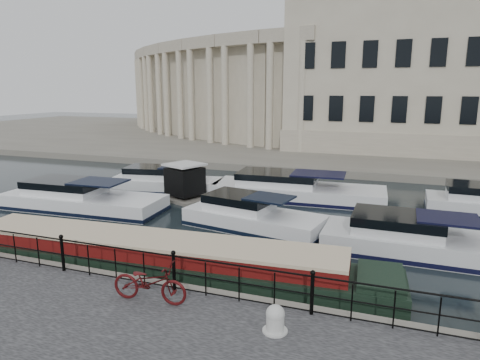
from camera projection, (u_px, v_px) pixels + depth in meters
name	position (u px, v px, depth m)	size (l,w,h in m)	color
ground_plane	(207.00, 276.00, 14.62)	(160.00, 160.00, 0.00)	black
far_bank	(342.00, 140.00, 50.44)	(120.00, 42.00, 0.55)	#6B665B
railing	(174.00, 269.00, 12.30)	(24.14, 0.14, 1.22)	black
civic_building	(331.00, 81.00, 45.39)	(53.55, 31.84, 16.85)	#ADA38C
bicycle	(150.00, 282.00, 11.65)	(0.75, 2.16, 1.14)	#450C0D
mooring_bollard	(275.00, 319.00, 10.25)	(0.61, 0.61, 0.69)	beige
narrowboat	(150.00, 260.00, 15.11)	(17.19, 3.26, 1.62)	black
harbour_hut	(185.00, 183.00, 24.46)	(3.16, 2.93, 2.16)	#6B665B
cabin_cruisers	(263.00, 205.00, 22.19)	(27.82, 9.92, 1.99)	white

